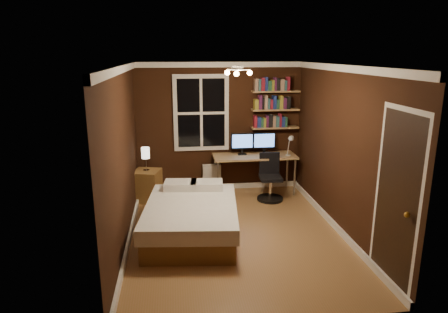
{
  "coord_description": "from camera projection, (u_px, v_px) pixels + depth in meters",
  "views": [
    {
      "loc": [
        -0.88,
        -5.51,
        2.67
      ],
      "look_at": [
        -0.12,
        0.45,
        1.1
      ],
      "focal_mm": 32.0,
      "sensor_mm": 36.0,
      "label": 1
    }
  ],
  "objects": [
    {
      "name": "monitor_left",
      "position": [
        242.0,
        144.0,
        7.66
      ],
      "size": [
        0.44,
        0.12,
        0.42
      ],
      "primitive_type": null,
      "color": "black",
      "rests_on": "desk"
    },
    {
      "name": "bed",
      "position": [
        192.0,
        218.0,
        5.96
      ],
      "size": [
        1.52,
        1.98,
        0.63
      ],
      "rotation": [
        0.0,
        0.0,
        -0.11
      ],
      "color": "brown",
      "rests_on": "ground"
    },
    {
      "name": "office_chair",
      "position": [
        270.0,
        183.0,
        7.41
      ],
      "size": [
        0.48,
        0.48,
        0.87
      ],
      "rotation": [
        0.0,
        0.0,
        -0.06
      ],
      "color": "black",
      "rests_on": "ground"
    },
    {
      "name": "desk_lamp",
      "position": [
        290.0,
        145.0,
        7.51
      ],
      "size": [
        0.14,
        0.32,
        0.44
      ],
      "primitive_type": null,
      "color": "silver",
      "rests_on": "desk"
    },
    {
      "name": "radiator",
      "position": [
        212.0,
        178.0,
        7.9
      ],
      "size": [
        0.36,
        0.12,
        0.53
      ],
      "primitive_type": "cube",
      "color": "beige",
      "rests_on": "ground"
    },
    {
      "name": "window",
      "position": [
        201.0,
        113.0,
        7.62
      ],
      "size": [
        1.06,
        0.06,
        1.46
      ],
      "primitive_type": "cube",
      "color": "white",
      "rests_on": "wall_back"
    },
    {
      "name": "floor",
      "position": [
        235.0,
        233.0,
        6.07
      ],
      "size": [
        4.2,
        4.2,
        0.0
      ],
      "primitive_type": "plane",
      "color": "olive",
      "rests_on": "ground"
    },
    {
      "name": "nightstand",
      "position": [
        147.0,
        186.0,
        7.36
      ],
      "size": [
        0.57,
        0.57,
        0.58
      ],
      "primitive_type": "cube",
      "rotation": [
        0.0,
        0.0,
        -0.27
      ],
      "color": "brown",
      "rests_on": "ground"
    },
    {
      "name": "door_knob",
      "position": [
        407.0,
        215.0,
        4.23
      ],
      "size": [
        0.06,
        0.06,
        0.06
      ],
      "primitive_type": "sphere",
      "color": "gold",
      "rests_on": "door"
    },
    {
      "name": "books_row_middle",
      "position": [
        276.0,
        103.0,
        7.66
      ],
      "size": [
        0.66,
        0.16,
        0.23
      ],
      "primitive_type": null,
      "color": "navy",
      "rests_on": "bookshelf_middle"
    },
    {
      "name": "wall_back",
      "position": [
        219.0,
        128.0,
        7.77
      ],
      "size": [
        3.2,
        0.04,
        2.5
      ],
      "primitive_type": "cube",
      "color": "black",
      "rests_on": "ground"
    },
    {
      "name": "bedside_lamp",
      "position": [
        146.0,
        159.0,
        7.23
      ],
      "size": [
        0.15,
        0.15,
        0.43
      ],
      "primitive_type": null,
      "color": "beige",
      "rests_on": "nightstand"
    },
    {
      "name": "ceiling",
      "position": [
        237.0,
        65.0,
        5.44
      ],
      "size": [
        3.2,
        4.2,
        0.02
      ],
      "primitive_type": "cube",
      "color": "white",
      "rests_on": "wall_back"
    },
    {
      "name": "wall_left",
      "position": [
        123.0,
        158.0,
        5.56
      ],
      "size": [
        0.04,
        4.2,
        2.5
      ],
      "primitive_type": "cube",
      "color": "black",
      "rests_on": "ground"
    },
    {
      "name": "ceiling_fixture",
      "position": [
        238.0,
        73.0,
        5.37
      ],
      "size": [
        0.44,
        0.44,
        0.18
      ],
      "primitive_type": null,
      "color": "beige",
      "rests_on": "ceiling"
    },
    {
      "name": "desk",
      "position": [
        254.0,
        158.0,
        7.68
      ],
      "size": [
        1.59,
        0.6,
        0.76
      ],
      "color": "tan",
      "rests_on": "ground"
    },
    {
      "name": "bookshelf_upper",
      "position": [
        276.0,
        91.0,
        7.61
      ],
      "size": [
        0.92,
        0.22,
        0.03
      ],
      "primitive_type": "cube",
      "color": "tan",
      "rests_on": "wall_back"
    },
    {
      "name": "monitor_right",
      "position": [
        264.0,
        143.0,
        7.72
      ],
      "size": [
        0.44,
        0.12,
        0.42
      ],
      "primitive_type": null,
      "color": "black",
      "rests_on": "desk"
    },
    {
      "name": "door",
      "position": [
        396.0,
        202.0,
        4.52
      ],
      "size": [
        0.03,
        0.82,
        2.05
      ],
      "primitive_type": null,
      "color": "black",
      "rests_on": "ground"
    },
    {
      "name": "books_row_lower",
      "position": [
        275.0,
        121.0,
        7.75
      ],
      "size": [
        0.66,
        0.16,
        0.23
      ],
      "primitive_type": null,
      "color": "maroon",
      "rests_on": "bookshelf_lower"
    },
    {
      "name": "bookshelf_lower",
      "position": [
        275.0,
        127.0,
        7.79
      ],
      "size": [
        0.92,
        0.22,
        0.03
      ],
      "primitive_type": "cube",
      "color": "tan",
      "rests_on": "wall_back"
    },
    {
      "name": "bookshelf_middle",
      "position": [
        275.0,
        110.0,
        7.7
      ],
      "size": [
        0.92,
        0.22,
        0.03
      ],
      "primitive_type": "cube",
      "color": "tan",
      "rests_on": "wall_back"
    },
    {
      "name": "books_row_upper",
      "position": [
        276.0,
        84.0,
        7.58
      ],
      "size": [
        0.66,
        0.16,
        0.23
      ],
      "primitive_type": null,
      "color": "#285E3D",
      "rests_on": "bookshelf_upper"
    },
    {
      "name": "wall_right",
      "position": [
        342.0,
        151.0,
        5.95
      ],
      "size": [
        0.04,
        4.2,
        2.5
      ],
      "primitive_type": "cube",
      "color": "black",
      "rests_on": "ground"
    }
  ]
}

